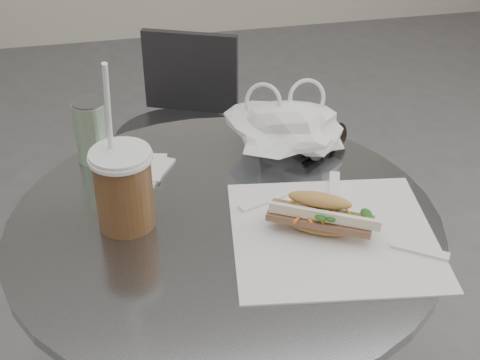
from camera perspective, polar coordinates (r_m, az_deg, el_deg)
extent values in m
cylinder|color=slate|center=(1.18, -1.32, -3.78)|extent=(0.76, 0.76, 0.02)
cylinder|color=#313033|center=(2.26, -4.78, -6.09)|extent=(0.34, 0.34, 0.02)
cylinder|color=#313033|center=(2.13, -5.04, -1.68)|extent=(0.06, 0.06, 0.44)
cylinder|color=#313033|center=(2.01, -5.34, 3.51)|extent=(0.37, 0.37, 0.02)
cube|color=#313033|center=(2.10, -4.25, 9.16)|extent=(0.28, 0.14, 0.26)
cube|color=white|center=(1.14, 7.94, -4.62)|extent=(0.38, 0.37, 0.00)
ellipsoid|color=#C4884A|center=(1.14, 6.79, -3.96)|extent=(0.23, 0.17, 0.02)
cube|color=brown|center=(1.13, 6.85, -3.25)|extent=(0.18, 0.13, 0.01)
ellipsoid|color=#C4884A|center=(1.12, 6.80, -1.99)|extent=(0.23, 0.17, 0.04)
cylinder|color=brown|center=(1.14, -9.85, -1.02)|extent=(0.10, 0.10, 0.13)
cylinder|color=silver|center=(1.10, -10.21, 2.08)|extent=(0.11, 0.11, 0.01)
cylinder|color=white|center=(1.08, -11.09, 4.45)|extent=(0.02, 0.07, 0.24)
cylinder|color=black|center=(1.33, 6.53, 2.76)|extent=(0.06, 0.04, 0.05)
cylinder|color=black|center=(1.38, 8.31, 3.74)|extent=(0.06, 0.04, 0.05)
cube|color=black|center=(1.36, 7.41, 3.03)|extent=(0.02, 0.02, 0.01)
cube|color=white|center=(1.32, -8.66, 0.98)|extent=(0.15, 0.15, 0.01)
cube|color=white|center=(1.31, -8.68, 1.13)|extent=(0.12, 0.12, 0.00)
cylinder|color=#619C5B|center=(1.34, -12.51, 4.04)|extent=(0.07, 0.07, 0.12)
cylinder|color=slate|center=(1.31, -12.84, 6.47)|extent=(0.06, 0.06, 0.00)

